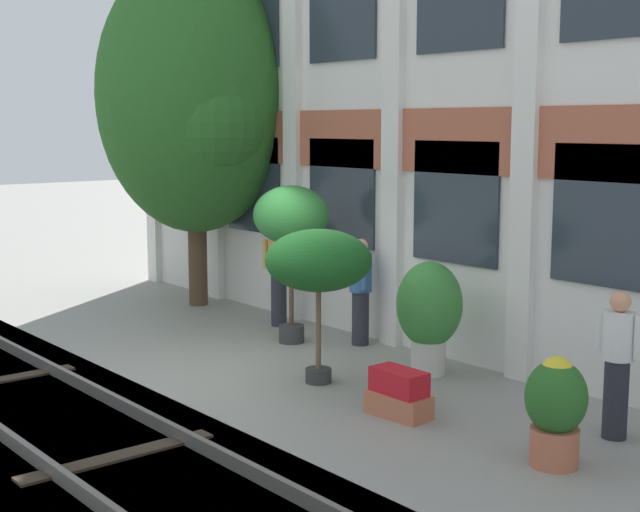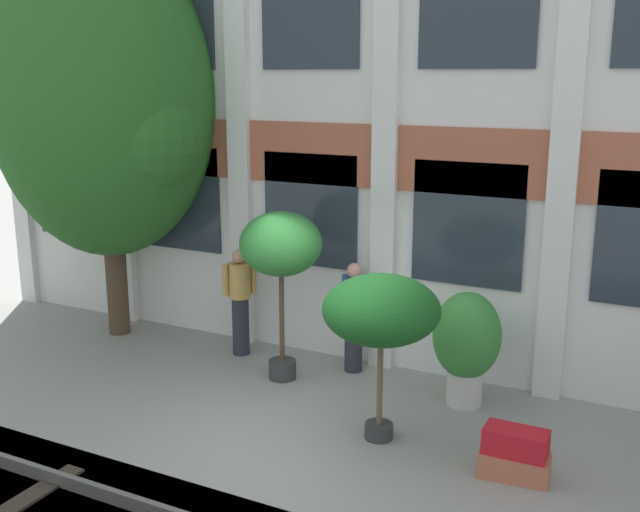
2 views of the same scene
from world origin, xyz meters
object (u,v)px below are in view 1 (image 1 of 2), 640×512
object	(u,v)px
broadleaf_tree	(195,101)
potted_plant_glazed_jar	(429,310)
potted_plant_tall_urn	(318,262)
resident_watching_tracks	(279,272)
potted_plant_terracotta_small	(291,219)
potted_plant_square_trough	(399,394)
resident_near_plants	(618,360)
resident_by_doorway	(361,288)
potted_plant_ribbed_drum	(556,406)

from	to	relation	value
broadleaf_tree	potted_plant_glazed_jar	distance (m)	6.62
potted_plant_tall_urn	resident_watching_tracks	world-z (taller)	potted_plant_tall_urn
potted_plant_glazed_jar	potted_plant_terracotta_small	world-z (taller)	potted_plant_terracotta_small
potted_plant_square_trough	resident_watching_tracks	xyz separation A→B (m)	(-4.62, 1.76, 0.64)
potted_plant_tall_urn	resident_near_plants	bearing A→B (deg)	17.14
potted_plant_terracotta_small	potted_plant_tall_urn	size ratio (longest dim) A/B	1.20
resident_watching_tracks	resident_near_plants	distance (m)	6.61
potted_plant_glazed_jar	resident_by_doorway	bearing A→B (deg)	168.12
resident_watching_tracks	potted_plant_glazed_jar	bearing A→B (deg)	40.25
potted_plant_glazed_jar	potted_plant_square_trough	xyz separation A→B (m)	(1.01, -1.55, -0.62)
potted_plant_glazed_jar	potted_plant_terracotta_small	xyz separation A→B (m)	(-2.56, -0.34, 1.03)
potted_plant_terracotta_small	potted_plant_ribbed_drum	bearing A→B (deg)	-10.94
potted_plant_glazed_jar	potted_plant_tall_urn	world-z (taller)	potted_plant_tall_urn
potted_plant_ribbed_drum	broadleaf_tree	bearing A→B (deg)	170.35
broadleaf_tree	resident_by_doorway	distance (m)	5.09
potted_plant_ribbed_drum	potted_plant_square_trough	size ratio (longest dim) A/B	1.42
potted_plant_tall_urn	resident_by_doorway	xyz separation A→B (m)	(-1.14, 1.77, -0.71)
potted_plant_glazed_jar	potted_plant_tall_urn	distance (m)	1.69
potted_plant_glazed_jar	broadleaf_tree	bearing A→B (deg)	178.98
potted_plant_ribbed_drum	resident_by_doorway	distance (m)	5.15
potted_plant_square_trough	resident_watching_tracks	size ratio (longest dim) A/B	0.46
potted_plant_ribbed_drum	resident_by_doorway	world-z (taller)	resident_by_doorway
potted_plant_terracotta_small	potted_plant_tall_urn	distance (m)	2.22
potted_plant_ribbed_drum	resident_by_doorway	size ratio (longest dim) A/B	0.68
broadleaf_tree	potted_plant_ribbed_drum	distance (m)	9.66
broadleaf_tree	potted_plant_terracotta_small	xyz separation A→B (m)	(3.41, -0.45, -1.84)
potted_plant_terracotta_small	potted_plant_square_trough	distance (m)	4.11
potted_plant_terracotta_small	resident_near_plants	bearing A→B (deg)	0.67
potted_plant_tall_urn	potted_plant_glazed_jar	bearing A→B (deg)	65.60
potted_plant_glazed_jar	potted_plant_ribbed_drum	world-z (taller)	potted_plant_glazed_jar
potted_plant_ribbed_drum	resident_near_plants	xyz separation A→B (m)	(-0.06, 1.15, 0.25)
potted_plant_glazed_jar	potted_plant_ribbed_drum	distance (m)	3.37
resident_by_doorway	potted_plant_terracotta_small	bearing A→B (deg)	-18.79
broadleaf_tree	potted_plant_ribbed_drum	size ratio (longest dim) A/B	5.76
potted_plant_glazed_jar	resident_near_plants	xyz separation A→B (m)	(2.99, -0.28, -0.03)
potted_plant_glazed_jar	resident_watching_tracks	bearing A→B (deg)	176.74
resident_watching_tracks	resident_by_doorway	bearing A→B (deg)	48.71
potted_plant_square_trough	resident_by_doorway	size ratio (longest dim) A/B	0.48
broadleaf_tree	potted_plant_tall_urn	distance (m)	5.95
potted_plant_terracotta_small	resident_by_doorway	distance (m)	1.48
potted_plant_terracotta_small	resident_by_doorway	bearing A→B (deg)	42.31
resident_by_doorway	potted_plant_square_trough	bearing A→B (deg)	84.18
potted_plant_terracotta_small	potted_plant_square_trough	size ratio (longest dim) A/B	3.13
potted_plant_glazed_jar	potted_plant_tall_urn	xyz separation A→B (m)	(-0.63, -1.39, 0.70)
potted_plant_tall_urn	resident_near_plants	world-z (taller)	potted_plant_tall_urn
broadleaf_tree	potted_plant_tall_urn	world-z (taller)	broadleaf_tree
potted_plant_ribbed_drum	resident_by_doorway	bearing A→B (deg)	159.52
potted_plant_ribbed_drum	resident_near_plants	bearing A→B (deg)	92.83
broadleaf_tree	potted_plant_square_trough	bearing A→B (deg)	-13.40
potted_plant_glazed_jar	potted_plant_square_trough	size ratio (longest dim) A/B	1.98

